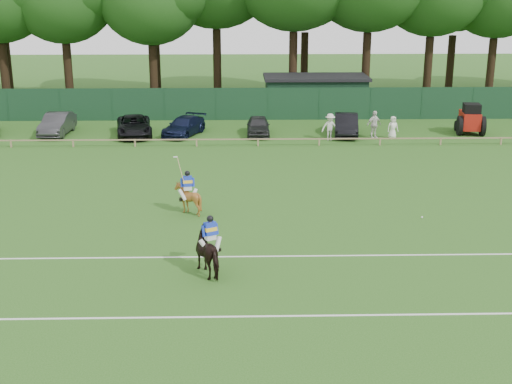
{
  "coord_description": "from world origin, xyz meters",
  "views": [
    {
      "loc": [
        -0.2,
        -25.58,
        10.07
      ],
      "look_at": [
        0.5,
        3.0,
        1.4
      ],
      "focal_mm": 48.0,
      "sensor_mm": 36.0,
      "label": 1
    }
  ],
  "objects_px": {
    "spectator_right": "(393,127)",
    "utility_shed": "(315,94)",
    "sedan_grey": "(57,124)",
    "spectator_mid": "(374,125)",
    "estate_black": "(346,125)",
    "spectator_left": "(330,127)",
    "sedan_navy": "(184,126)",
    "polo_ball": "(422,217)",
    "horse_chestnut": "(188,198)",
    "suv_black": "(134,126)",
    "tractor": "(470,120)",
    "hatch_grey": "(258,126)",
    "horse_dark": "(211,252)"
  },
  "relations": [
    {
      "from": "sedan_navy",
      "to": "utility_shed",
      "type": "distance_m",
      "value": 13.27
    },
    {
      "from": "spectator_right",
      "to": "spectator_mid",
      "type": "bearing_deg",
      "value": 164.71
    },
    {
      "from": "suv_black",
      "to": "hatch_grey",
      "type": "relative_size",
      "value": 1.29
    },
    {
      "from": "spectator_left",
      "to": "horse_chestnut",
      "type": "bearing_deg",
      "value": -127.98
    },
    {
      "from": "horse_chestnut",
      "to": "spectator_mid",
      "type": "bearing_deg",
      "value": -135.0
    },
    {
      "from": "suv_black",
      "to": "polo_ball",
      "type": "relative_size",
      "value": 55.63
    },
    {
      "from": "sedan_navy",
      "to": "estate_black",
      "type": "height_order",
      "value": "estate_black"
    },
    {
      "from": "utility_shed",
      "to": "tractor",
      "type": "height_order",
      "value": "utility_shed"
    },
    {
      "from": "sedan_navy",
      "to": "polo_ball",
      "type": "bearing_deg",
      "value": -35.13
    },
    {
      "from": "hatch_grey",
      "to": "tractor",
      "type": "height_order",
      "value": "tractor"
    },
    {
      "from": "spectator_mid",
      "to": "hatch_grey",
      "type": "bearing_deg",
      "value": 145.39
    },
    {
      "from": "horse_chestnut",
      "to": "horse_dark",
      "type": "bearing_deg",
      "value": 91.97
    },
    {
      "from": "spectator_mid",
      "to": "utility_shed",
      "type": "bearing_deg",
      "value": 80.97
    },
    {
      "from": "sedan_grey",
      "to": "spectator_mid",
      "type": "height_order",
      "value": "spectator_mid"
    },
    {
      "from": "horse_chestnut",
      "to": "spectator_left",
      "type": "xyz_separation_m",
      "value": [
        8.48,
        15.29,
        0.2
      ]
    },
    {
      "from": "estate_black",
      "to": "spectator_right",
      "type": "distance_m",
      "value": 3.24
    },
    {
      "from": "estate_black",
      "to": "utility_shed",
      "type": "xyz_separation_m",
      "value": [
        -1.24,
        8.79,
        0.79
      ]
    },
    {
      "from": "hatch_grey",
      "to": "polo_ball",
      "type": "height_order",
      "value": "hatch_grey"
    },
    {
      "from": "spectator_left",
      "to": "sedan_navy",
      "type": "bearing_deg",
      "value": 160.89
    },
    {
      "from": "estate_black",
      "to": "spectator_mid",
      "type": "xyz_separation_m",
      "value": [
        1.73,
        -1.09,
        0.21
      ]
    },
    {
      "from": "estate_black",
      "to": "spectator_left",
      "type": "relative_size",
      "value": 2.49
    },
    {
      "from": "estate_black",
      "to": "spectator_mid",
      "type": "bearing_deg",
      "value": -25.05
    },
    {
      "from": "sedan_grey",
      "to": "polo_ball",
      "type": "relative_size",
      "value": 51.1
    },
    {
      "from": "horse_dark",
      "to": "horse_chestnut",
      "type": "relative_size",
      "value": 1.39
    },
    {
      "from": "spectator_left",
      "to": "polo_ball",
      "type": "distance_m",
      "value": 16.43
    },
    {
      "from": "spectator_right",
      "to": "suv_black",
      "type": "bearing_deg",
      "value": 166.75
    },
    {
      "from": "spectator_right",
      "to": "tractor",
      "type": "height_order",
      "value": "tractor"
    },
    {
      "from": "suv_black",
      "to": "spectator_right",
      "type": "relative_size",
      "value": 3.23
    },
    {
      "from": "spectator_left",
      "to": "suv_black",
      "type": "bearing_deg",
      "value": 163.82
    },
    {
      "from": "spectator_left",
      "to": "spectator_mid",
      "type": "height_order",
      "value": "spectator_mid"
    },
    {
      "from": "hatch_grey",
      "to": "polo_ball",
      "type": "relative_size",
      "value": 43.13
    },
    {
      "from": "suv_black",
      "to": "spectator_mid",
      "type": "bearing_deg",
      "value": -13.92
    },
    {
      "from": "hatch_grey",
      "to": "estate_black",
      "type": "xyz_separation_m",
      "value": [
        6.15,
        -0.14,
        0.08
      ]
    },
    {
      "from": "horse_dark",
      "to": "utility_shed",
      "type": "relative_size",
      "value": 0.23
    },
    {
      "from": "estate_black",
      "to": "horse_chestnut",
      "type": "bearing_deg",
      "value": -112.98
    },
    {
      "from": "hatch_grey",
      "to": "estate_black",
      "type": "bearing_deg",
      "value": -0.5
    },
    {
      "from": "horse_dark",
      "to": "horse_chestnut",
      "type": "xyz_separation_m",
      "value": [
        -1.31,
        6.89,
        -0.12
      ]
    },
    {
      "from": "sedan_grey",
      "to": "horse_chestnut",
      "type": "bearing_deg",
      "value": -57.58
    },
    {
      "from": "estate_black",
      "to": "suv_black",
      "type": "bearing_deg",
      "value": -173.22
    },
    {
      "from": "spectator_right",
      "to": "tractor",
      "type": "bearing_deg",
      "value": 4.59
    },
    {
      "from": "spectator_left",
      "to": "polo_ball",
      "type": "xyz_separation_m",
      "value": [
        2.1,
        -16.27,
        -0.86
      ]
    },
    {
      "from": "horse_dark",
      "to": "sedan_grey",
      "type": "distance_m",
      "value": 27.07
    },
    {
      "from": "utility_shed",
      "to": "spectator_right",
      "type": "bearing_deg",
      "value": -67.05
    },
    {
      "from": "horse_dark",
      "to": "sedan_navy",
      "type": "height_order",
      "value": "horse_dark"
    },
    {
      "from": "suv_black",
      "to": "spectator_mid",
      "type": "relative_size",
      "value": 2.63
    },
    {
      "from": "tractor",
      "to": "sedan_navy",
      "type": "bearing_deg",
      "value": -172.51
    },
    {
      "from": "sedan_grey",
      "to": "estate_black",
      "type": "xyz_separation_m",
      "value": [
        20.21,
        -0.66,
        -0.02
      ]
    },
    {
      "from": "suv_black",
      "to": "spectator_right",
      "type": "xyz_separation_m",
      "value": [
        17.77,
        -1.35,
        0.08
      ]
    },
    {
      "from": "spectator_right",
      "to": "utility_shed",
      "type": "height_order",
      "value": "utility_shed"
    },
    {
      "from": "utility_shed",
      "to": "tractor",
      "type": "distance_m",
      "value": 13.21
    }
  ]
}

